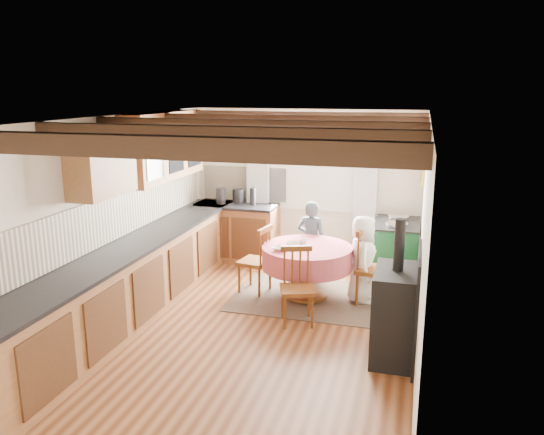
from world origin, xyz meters
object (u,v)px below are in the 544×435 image
(chair_right, at_px, (374,267))
(cast_iron_stove, at_px, (397,290))
(chair_left, at_px, (255,259))
(cup, at_px, (303,243))
(child_far, at_px, (311,241))
(chair_near, at_px, (297,287))
(dining_table, at_px, (307,272))
(aga_range, at_px, (396,251))
(child_right, at_px, (363,259))

(chair_right, relative_size, cast_iron_stove, 0.68)
(chair_left, bearing_deg, cup, 96.26)
(child_far, distance_m, cup, 0.76)
(chair_near, height_order, child_far, child_far)
(dining_table, xyz_separation_m, chair_near, (0.06, -0.80, 0.10))
(child_far, bearing_deg, chair_near, 101.62)
(cast_iron_stove, distance_m, child_far, 2.43)
(aga_range, height_order, child_right, child_right)
(chair_left, xyz_separation_m, chair_right, (1.59, -0.00, 0.03))
(aga_range, distance_m, child_far, 1.22)
(aga_range, distance_m, cast_iron_stove, 2.34)
(dining_table, xyz_separation_m, chair_left, (-0.73, 0.03, 0.11))
(dining_table, bearing_deg, chair_near, -85.89)
(child_far, height_order, child_right, child_far)
(child_right, bearing_deg, cup, 89.11)
(child_right, bearing_deg, chair_right, -121.79)
(chair_left, height_order, child_right, child_right)
(aga_range, distance_m, child_right, 0.98)
(cast_iron_stove, bearing_deg, chair_left, 144.73)
(child_right, height_order, cup, child_right)
(cast_iron_stove, bearing_deg, cup, 133.65)
(chair_left, bearing_deg, chair_right, 100.30)
(dining_table, xyz_separation_m, chair_right, (0.86, 0.03, 0.14))
(cast_iron_stove, height_order, child_far, cast_iron_stove)
(chair_left, bearing_deg, cast_iron_stove, 65.05)
(child_far, bearing_deg, dining_table, 103.36)
(chair_right, distance_m, child_far, 1.18)
(chair_right, height_order, child_far, child_far)
(aga_range, bearing_deg, cup, -138.54)
(chair_near, bearing_deg, cast_iron_stove, -44.28)
(aga_range, relative_size, child_right, 0.84)
(cast_iron_stove, bearing_deg, chair_right, 103.85)
(dining_table, bearing_deg, cast_iron_stove, -48.07)
(chair_near, height_order, aga_range, chair_near)
(chair_near, height_order, child_right, child_right)
(cast_iron_stove, relative_size, cup, 14.14)
(child_right, bearing_deg, chair_near, 134.62)
(chair_left, relative_size, child_right, 0.82)
(cup, bearing_deg, chair_left, 175.94)
(chair_near, xyz_separation_m, cup, (-0.11, 0.78, 0.30))
(cast_iron_stove, xyz_separation_m, child_right, (-0.49, 1.42, -0.17))
(chair_near, distance_m, chair_left, 1.14)
(dining_table, distance_m, child_far, 0.75)
(chair_near, distance_m, aga_range, 2.07)
(chair_near, relative_size, aga_range, 0.95)
(chair_near, relative_size, chair_right, 0.91)
(chair_left, relative_size, cast_iron_stove, 0.63)
(cast_iron_stove, bearing_deg, aga_range, 92.71)
(chair_left, bearing_deg, aga_range, 128.25)
(cast_iron_stove, height_order, cup, cast_iron_stove)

